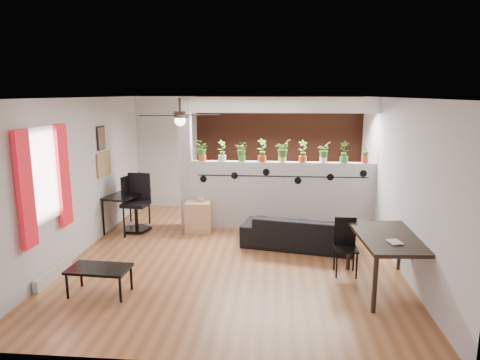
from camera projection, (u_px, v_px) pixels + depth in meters
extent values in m
cube|color=brown|center=(234.00, 257.00, 7.24)|extent=(6.30, 7.10, 0.10)
cube|color=#B7B7BA|center=(247.00, 153.00, 9.92)|extent=(6.30, 0.04, 2.90)
cube|color=#B7B7BA|center=(203.00, 241.00, 4.02)|extent=(6.30, 0.04, 2.90)
cube|color=#B7B7BA|center=(79.00, 176.00, 7.19)|extent=(0.04, 7.10, 2.90)
cube|color=#B7B7BA|center=(399.00, 181.00, 6.75)|extent=(0.04, 7.10, 2.90)
cube|color=white|center=(234.00, 94.00, 6.70)|extent=(6.30, 7.10, 0.10)
cube|color=#BCBCC1|center=(282.00, 195.00, 8.49)|extent=(3.60, 0.18, 1.35)
cube|color=white|center=(283.00, 105.00, 8.14)|extent=(3.60, 0.18, 0.30)
cube|color=#BCBCC1|center=(186.00, 163.00, 8.53)|extent=(0.22, 0.20, 2.60)
cube|color=#A24B2F|center=(281.00, 154.00, 9.80)|extent=(3.90, 0.05, 2.60)
cube|color=black|center=(282.00, 176.00, 8.32)|extent=(3.31, 0.01, 0.02)
cylinder|color=black|center=(203.00, 179.00, 8.46)|extent=(0.14, 0.01, 0.14)
cylinder|color=black|center=(235.00, 176.00, 8.40)|extent=(0.14, 0.01, 0.14)
cylinder|color=black|center=(266.00, 172.00, 8.33)|extent=(0.14, 0.01, 0.14)
cylinder|color=black|center=(298.00, 181.00, 8.31)|extent=(0.14, 0.01, 0.14)
cylinder|color=black|center=(330.00, 177.00, 8.24)|extent=(0.14, 0.01, 0.14)
cylinder|color=black|center=(363.00, 174.00, 8.17)|extent=(0.14, 0.01, 0.14)
cube|color=white|center=(41.00, 175.00, 5.96)|extent=(0.02, 0.95, 1.25)
cube|color=white|center=(42.00, 175.00, 5.96)|extent=(0.04, 1.05, 1.35)
cube|color=red|center=(25.00, 190.00, 5.49)|extent=(0.06, 0.30, 1.55)
cube|color=red|center=(63.00, 175.00, 6.47)|extent=(0.06, 0.30, 1.55)
cube|color=silver|center=(54.00, 273.00, 6.25)|extent=(0.08, 1.00, 0.18)
cube|color=#A37F4E|center=(104.00, 164.00, 8.10)|extent=(0.03, 0.60, 0.45)
cube|color=#8C7259|center=(101.00, 138.00, 7.95)|extent=(0.03, 0.30, 0.40)
cube|color=black|center=(101.00, 138.00, 7.95)|extent=(0.02, 0.34, 0.44)
cylinder|color=black|center=(180.00, 105.00, 6.50)|extent=(0.04, 0.04, 0.20)
cylinder|color=black|center=(180.00, 114.00, 6.53)|extent=(0.18, 0.18, 0.10)
sphere|color=white|center=(180.00, 120.00, 6.55)|extent=(0.17, 0.17, 0.17)
cube|color=black|center=(202.00, 115.00, 6.62)|extent=(0.55, 0.29, 0.01)
cube|color=black|center=(177.00, 114.00, 6.86)|extent=(0.29, 0.55, 0.01)
cube|color=black|center=(157.00, 115.00, 6.45)|extent=(0.55, 0.29, 0.01)
cube|color=black|center=(183.00, 116.00, 6.21)|extent=(0.29, 0.55, 0.01)
cylinder|color=#D35518|center=(202.00, 158.00, 8.48)|extent=(0.15, 0.15, 0.12)
imported|color=#255919|center=(202.00, 148.00, 8.44)|extent=(0.27, 0.27, 0.32)
cylinder|color=white|center=(222.00, 158.00, 8.44)|extent=(0.15, 0.15, 0.12)
imported|color=#255919|center=(222.00, 148.00, 8.40)|extent=(0.27, 0.27, 0.32)
cylinder|color=#368E33|center=(242.00, 158.00, 8.41)|extent=(0.14, 0.14, 0.12)
imported|color=#255919|center=(242.00, 149.00, 8.37)|extent=(0.22, 0.20, 0.29)
cylinder|color=#AE381B|center=(262.00, 159.00, 8.38)|extent=(0.17, 0.17, 0.12)
imported|color=#255919|center=(262.00, 148.00, 8.34)|extent=(0.30, 0.29, 0.36)
cylinder|color=#D4C74B|center=(282.00, 159.00, 8.35)|extent=(0.16, 0.16, 0.12)
imported|color=#255919|center=(282.00, 148.00, 8.30)|extent=(0.24, 0.27, 0.33)
cylinder|color=#CC4718|center=(303.00, 159.00, 8.31)|extent=(0.16, 0.16, 0.12)
imported|color=#255919|center=(303.00, 149.00, 8.27)|extent=(0.25, 0.21, 0.33)
cylinder|color=white|center=(323.00, 159.00, 8.28)|extent=(0.14, 0.14, 0.12)
imported|color=#255919|center=(324.00, 150.00, 8.24)|extent=(0.21, 0.23, 0.30)
cylinder|color=#31883D|center=(344.00, 160.00, 8.25)|extent=(0.15, 0.15, 0.12)
imported|color=#255919|center=(344.00, 149.00, 8.21)|extent=(0.23, 0.19, 0.33)
cylinder|color=red|center=(365.00, 160.00, 8.22)|extent=(0.13, 0.13, 0.12)
imported|color=#255919|center=(365.00, 151.00, 8.18)|extent=(0.22, 0.23, 0.27)
imported|color=black|center=(298.00, 232.00, 7.53)|extent=(1.94, 1.06, 0.54)
cube|color=tan|center=(198.00, 216.00, 8.37)|extent=(0.53, 0.48, 0.60)
imported|color=gray|center=(201.00, 199.00, 8.30)|extent=(0.15, 0.15, 0.10)
cube|color=black|center=(126.00, 195.00, 8.41)|extent=(0.74, 1.10, 0.04)
cylinder|color=black|center=(103.00, 218.00, 8.11)|extent=(0.03, 0.03, 0.69)
cylinder|color=black|center=(124.00, 220.00, 7.98)|extent=(0.03, 0.03, 0.69)
cylinder|color=black|center=(130.00, 206.00, 8.98)|extent=(0.03, 0.03, 0.69)
cylinder|color=black|center=(149.00, 208.00, 8.85)|extent=(0.03, 0.03, 0.69)
imported|color=black|center=(129.00, 187.00, 8.53)|extent=(0.35, 0.15, 0.19)
cylinder|color=black|center=(137.00, 229.00, 8.42)|extent=(0.58, 0.58, 0.04)
cylinder|color=black|center=(136.00, 217.00, 8.37)|extent=(0.07, 0.07, 0.49)
cube|color=black|center=(136.00, 204.00, 8.32)|extent=(0.50, 0.50, 0.08)
cube|color=black|center=(139.00, 186.00, 8.46)|extent=(0.45, 0.11, 0.53)
cube|color=black|center=(391.00, 238.00, 5.81)|extent=(0.95, 1.47, 0.05)
cylinder|color=black|center=(375.00, 285.00, 5.24)|extent=(0.06, 0.06, 0.72)
cylinder|color=black|center=(438.00, 286.00, 5.23)|extent=(0.06, 0.06, 0.72)
cylinder|color=black|center=(349.00, 247.00, 6.54)|extent=(0.06, 0.06, 0.72)
cylinder|color=black|center=(400.00, 247.00, 6.53)|extent=(0.06, 0.06, 0.72)
imported|color=gray|center=(389.00, 242.00, 5.51)|extent=(0.19, 0.24, 0.02)
cube|color=black|center=(346.00, 249.00, 6.34)|extent=(0.35, 0.35, 0.03)
cube|color=black|center=(345.00, 231.00, 6.45)|extent=(0.32, 0.03, 0.43)
cube|color=black|center=(337.00, 265.00, 6.26)|extent=(0.02, 0.02, 0.40)
cube|color=black|center=(357.00, 266.00, 6.23)|extent=(0.02, 0.02, 0.40)
cube|color=black|center=(335.00, 244.00, 6.49)|extent=(0.02, 0.02, 0.83)
cube|color=black|center=(354.00, 245.00, 6.47)|extent=(0.02, 0.02, 0.83)
cube|color=black|center=(99.00, 269.00, 5.72)|extent=(0.84, 0.49, 0.04)
cylinder|color=black|center=(67.00, 286.00, 5.63)|extent=(0.04, 0.04, 0.34)
cylinder|color=black|center=(120.00, 290.00, 5.53)|extent=(0.04, 0.04, 0.34)
cylinder|color=black|center=(81.00, 275.00, 5.99)|extent=(0.04, 0.04, 0.34)
cylinder|color=black|center=(131.00, 278.00, 5.89)|extent=(0.04, 0.04, 0.34)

